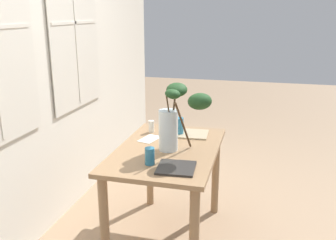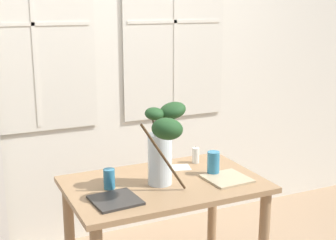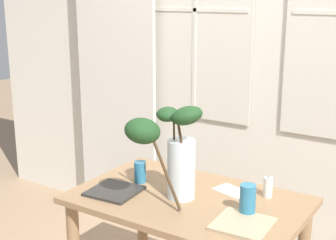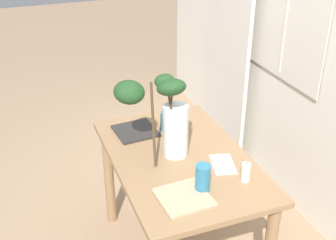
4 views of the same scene
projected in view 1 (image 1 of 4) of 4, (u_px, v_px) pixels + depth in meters
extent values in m
plane|color=#9E7F60|center=(168.00, 238.00, 2.88)|extent=(14.00, 14.00, 0.00)
cube|color=silver|center=(34.00, 55.00, 2.74)|extent=(4.88, 0.12, 2.76)
cube|color=white|center=(74.00, 22.00, 3.14)|extent=(0.76, 0.01, 1.39)
cube|color=silver|center=(75.00, 22.00, 3.14)|extent=(0.83, 0.01, 1.46)
cube|color=silver|center=(75.00, 22.00, 3.14)|extent=(0.02, 0.01, 1.39)
cube|color=silver|center=(75.00, 22.00, 3.14)|extent=(0.76, 0.01, 0.02)
cube|color=#93704C|center=(168.00, 150.00, 2.68)|extent=(1.10, 0.71, 0.03)
cylinder|color=#93704C|center=(194.00, 240.00, 2.25)|extent=(0.06, 0.06, 0.71)
cylinder|color=#93704C|center=(216.00, 174.00, 3.17)|extent=(0.06, 0.06, 0.71)
cylinder|color=#93704C|center=(105.00, 227.00, 2.39)|extent=(0.06, 0.06, 0.71)
cylinder|color=#93704C|center=(150.00, 167.00, 3.31)|extent=(0.06, 0.06, 0.71)
cylinder|color=silver|center=(168.00, 130.00, 2.60)|extent=(0.14, 0.14, 0.29)
cylinder|color=silver|center=(168.00, 143.00, 2.62)|extent=(0.12, 0.12, 0.09)
cylinder|color=#47331E|center=(183.00, 126.00, 2.53)|extent=(0.24, 0.08, 0.38)
ellipsoid|color=#1E421E|center=(200.00, 101.00, 2.42)|extent=(0.21, 0.20, 0.15)
cylinder|color=#47331E|center=(172.00, 119.00, 2.60)|extent=(0.06, 0.07, 0.42)
ellipsoid|color=#1E421E|center=(177.00, 90.00, 2.56)|extent=(0.22, 0.21, 0.14)
cylinder|color=#47331E|center=(170.00, 122.00, 2.55)|extent=(0.06, 0.06, 0.41)
ellipsoid|color=#1E421E|center=(173.00, 94.00, 2.46)|extent=(0.15, 0.15, 0.08)
cylinder|color=teal|center=(150.00, 156.00, 2.37)|extent=(0.06, 0.06, 0.11)
cylinder|color=teal|center=(179.00, 126.00, 2.94)|extent=(0.07, 0.07, 0.14)
cube|color=#2D2B28|center=(176.00, 168.00, 2.32)|extent=(0.25, 0.25, 0.01)
cube|color=tan|center=(193.00, 134.00, 2.96)|extent=(0.25, 0.25, 0.01)
cube|color=silver|center=(150.00, 139.00, 2.86)|extent=(0.21, 0.16, 0.00)
cylinder|color=silver|center=(151.00, 126.00, 3.01)|extent=(0.04, 0.04, 0.10)
cylinder|color=black|center=(151.00, 120.00, 2.99)|extent=(0.00, 0.00, 0.01)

